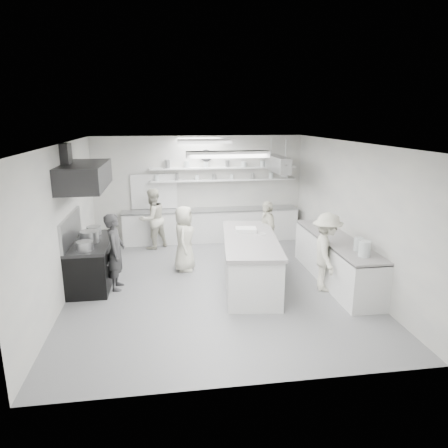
{
  "coord_description": "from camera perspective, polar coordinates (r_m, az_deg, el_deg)",
  "views": [
    {
      "loc": [
        -0.99,
        -8.15,
        3.5
      ],
      "look_at": [
        0.29,
        0.6,
        1.18
      ],
      "focal_mm": 32.63,
      "sensor_mm": 36.0,
      "label": 1
    }
  ],
  "objects": [
    {
      "name": "pass_through_window",
      "position": [
        11.81,
        -9.76,
        4.52
      ],
      "size": [
        1.3,
        0.04,
        1.0
      ],
      "primitive_type": "cube",
      "color": "black",
      "rests_on": "wall_back"
    },
    {
      "name": "stove_pot",
      "position": [
        8.99,
        -18.33,
        -1.83
      ],
      "size": [
        0.39,
        0.39,
        0.29
      ],
      "primitive_type": "cylinder",
      "color": "#9E9FA2",
      "rests_on": "stove"
    },
    {
      "name": "back_counter",
      "position": [
        11.82,
        -1.81,
        -0.18
      ],
      "size": [
        5.0,
        0.6,
        0.92
      ],
      "primitive_type": "cube",
      "color": "silver",
      "rests_on": "floor"
    },
    {
      "name": "wall_right",
      "position": [
        9.29,
        17.31,
        1.62
      ],
      "size": [
        0.04,
        7.0,
        3.0
      ],
      "primitive_type": "cube",
      "color": "silver",
      "rests_on": "floor"
    },
    {
      "name": "cook_stove",
      "position": [
        8.72,
        -14.98,
        -3.78
      ],
      "size": [
        0.41,
        0.6,
        1.62
      ],
      "primitive_type": "imported",
      "rotation": [
        0.0,
        0.0,
        1.54
      ],
      "color": "#333334",
      "rests_on": "floor"
    },
    {
      "name": "wall_back",
      "position": [
        11.86,
        -3.46,
        4.99
      ],
      "size": [
        6.0,
        0.04,
        3.0
      ],
      "primitive_type": "cube",
      "color": "silver",
      "rests_on": "floor"
    },
    {
      "name": "bowl_island_b",
      "position": [
        8.8,
        5.29,
        -1.58
      ],
      "size": [
        0.22,
        0.22,
        0.06
      ],
      "primitive_type": "imported",
      "rotation": [
        0.0,
        0.0,
        -0.12
      ],
      "color": "silver",
      "rests_on": "prep_island"
    },
    {
      "name": "wall_front",
      "position": [
        5.16,
        3.43,
        -8.12
      ],
      "size": [
        6.0,
        0.04,
        3.0
      ],
      "primitive_type": "cube",
      "color": "silver",
      "rests_on": "floor"
    },
    {
      "name": "exhaust_hood",
      "position": [
        8.78,
        -18.96,
        6.4
      ],
      "size": [
        0.85,
        2.0,
        0.5
      ],
      "primitive_type": "cube",
      "color": "#282829",
      "rests_on": "wall_left"
    },
    {
      "name": "wall_left",
      "position": [
        8.63,
        -21.56,
        0.27
      ],
      "size": [
        0.04,
        7.0,
        3.0
      ],
      "primitive_type": "cube",
      "color": "silver",
      "rests_on": "floor"
    },
    {
      "name": "cook_right",
      "position": [
        8.63,
        14.14,
        -3.83
      ],
      "size": [
        0.84,
        1.17,
        1.64
      ],
      "primitive_type": "imported",
      "rotation": [
        0.0,
        0.0,
        1.33
      ],
      "color": "beige",
      "rests_on": "floor"
    },
    {
      "name": "ceiling",
      "position": [
        8.23,
        -1.45,
        11.3
      ],
      "size": [
        6.0,
        7.0,
        0.02
      ],
      "primitive_type": "cube",
      "color": "white",
      "rests_on": "wall_back"
    },
    {
      "name": "right_counter",
      "position": [
        9.26,
        15.39,
        -4.94
      ],
      "size": [
        0.74,
        3.3,
        0.94
      ],
      "primitive_type": "cube",
      "color": "silver",
      "rests_on": "floor"
    },
    {
      "name": "bowl_island_a",
      "position": [
        9.18,
        2.23,
        -0.84
      ],
      "size": [
        0.27,
        0.27,
        0.06
      ],
      "primitive_type": "imported",
      "rotation": [
        0.0,
        0.0,
        0.12
      ],
      "color": "#9E9FA2",
      "rests_on": "prep_island"
    },
    {
      "name": "shelf_lower",
      "position": [
        11.78,
        -0.01,
        6.18
      ],
      "size": [
        4.2,
        0.26,
        0.04
      ],
      "primitive_type": "cube",
      "color": "silver",
      "rests_on": "wall_back"
    },
    {
      "name": "prep_island",
      "position": [
        8.72,
        3.66,
        -5.4
      ],
      "size": [
        1.35,
        2.84,
        1.01
      ],
      "primitive_type": "cube",
      "rotation": [
        0.0,
        0.0,
        -0.12
      ],
      "color": "silver",
      "rests_on": "floor"
    },
    {
      "name": "cook_back",
      "position": [
        11.23,
        -9.98,
        0.73
      ],
      "size": [
        1.02,
        0.99,
        1.66
      ],
      "primitive_type": "imported",
      "rotation": [
        0.0,
        0.0,
        -2.48
      ],
      "color": "beige",
      "rests_on": "floor"
    },
    {
      "name": "cook_island_left",
      "position": [
        9.51,
        -5.59,
        -2.04
      ],
      "size": [
        0.63,
        0.84,
        1.54
      ],
      "primitive_type": "imported",
      "rotation": [
        0.0,
        0.0,
        1.36
      ],
      "color": "beige",
      "rests_on": "floor"
    },
    {
      "name": "floor",
      "position": [
        8.93,
        -1.32,
        -8.43
      ],
      "size": [
        6.0,
        7.0,
        0.02
      ],
      "primitive_type": "cube",
      "color": "gray",
      "rests_on": "ground"
    },
    {
      "name": "light_fixture_rear",
      "position": [
        10.02,
        -2.72,
        11.5
      ],
      "size": [
        1.3,
        0.25,
        0.1
      ],
      "primitive_type": "cube",
      "color": "silver",
      "rests_on": "ceiling"
    },
    {
      "name": "light_fixture_front",
      "position": [
        6.45,
        0.53,
        9.74
      ],
      "size": [
        1.3,
        0.25,
        0.1
      ],
      "primitive_type": "cube",
      "color": "silver",
      "rests_on": "ceiling"
    },
    {
      "name": "stove",
      "position": [
        9.22,
        -17.98,
        -5.35
      ],
      "size": [
        0.8,
        1.8,
        0.9
      ],
      "primitive_type": "cube",
      "color": "black",
      "rests_on": "floor"
    },
    {
      "name": "pot_rack",
      "position": [
        11.03,
        7.51,
        8.35
      ],
      "size": [
        0.3,
        1.6,
        0.4
      ],
      "primitive_type": "cube",
      "color": "#9E9FA2",
      "rests_on": "ceiling"
    },
    {
      "name": "shelf_upper",
      "position": [
        11.73,
        -0.01,
        7.87
      ],
      "size": [
        4.2,
        0.26,
        0.04
      ],
      "primitive_type": "cube",
      "color": "silver",
      "rests_on": "wall_back"
    },
    {
      "name": "cook_island_right",
      "position": [
        9.89,
        6.03,
        -1.28
      ],
      "size": [
        0.45,
        0.95,
        1.58
      ],
      "primitive_type": "imported",
      "rotation": [
        0.0,
        0.0,
        -1.5
      ],
      "color": "beige",
      "rests_on": "floor"
    },
    {
      "name": "bowl_right",
      "position": [
        9.85,
        13.71,
        -0.62
      ],
      "size": [
        0.25,
        0.25,
        0.05
      ],
      "primitive_type": "imported",
      "rotation": [
        0.0,
        0.0,
        -0.22
      ],
      "color": "silver",
      "rests_on": "right_counter"
    },
    {
      "name": "wall_clock",
      "position": [
        11.72,
        -2.53,
        9.57
      ],
      "size": [
        0.32,
        0.05,
        0.32
      ],
      "primitive_type": "cylinder",
      "rotation": [
        1.57,
        0.0,
        0.0
      ],
      "color": "white",
      "rests_on": "wall_back"
    }
  ]
}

